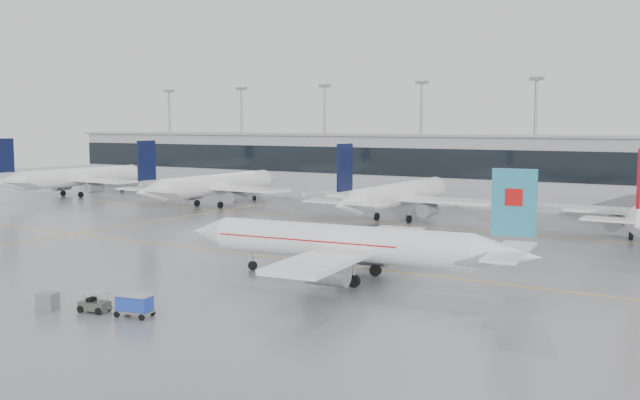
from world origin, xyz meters
The scene contains 15 objects.
ground centered at (0.00, 0.00, 0.00)m, with size 320.00×320.00×0.00m, color gray.
taxi_line_main centered at (0.00, 0.00, 0.01)m, with size 120.00×0.25×0.01m, color gold.
taxi_line_north centered at (0.00, 30.00, 0.01)m, with size 120.00×0.25×0.01m, color gold.
taxi_line_cross centered at (-30.00, 15.00, 0.01)m, with size 0.25×60.00×0.01m, color gold.
terminal centered at (0.00, 62.00, 6.00)m, with size 180.00×15.00×12.00m, color #99999D.
terminal_glass centered at (0.00, 54.45, 7.50)m, with size 180.00×0.20×5.00m, color black.
terminal_roof centered at (0.00, 62.00, 12.20)m, with size 182.00×16.00×0.40m, color gray.
light_masts centered at (0.00, 68.00, 13.34)m, with size 156.40×1.00×22.60m.
air_canada_jet centered at (14.21, -5.52, 3.31)m, with size 34.36×27.02×10.54m.
parked_jet_a centered at (-70.00, 33.69, 3.71)m, with size 29.64×36.96×11.72m.
parked_jet_b centered at (-35.00, 33.69, 3.71)m, with size 29.64×36.96×11.72m.
parked_jet_c centered at (0.00, 33.69, 3.71)m, with size 29.64×36.96×11.72m.
baggage_tug centered at (2.88, -25.43, 0.57)m, with size 3.38×1.75×1.60m.
baggage_cart centered at (6.42, -24.79, 0.98)m, with size 2.93×1.96×1.67m.
gse_unit centered at (-0.65, -26.88, 0.66)m, with size 1.32×1.23×1.32m, color slate.
Camera 1 is at (44.81, -61.46, 14.04)m, focal length 40.00 mm.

